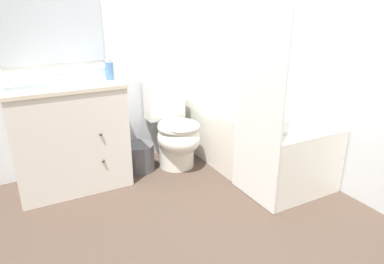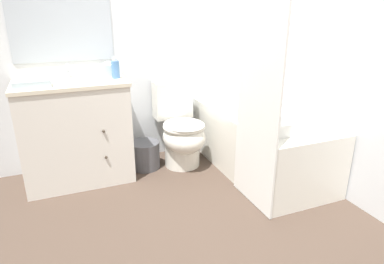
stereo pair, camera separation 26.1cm
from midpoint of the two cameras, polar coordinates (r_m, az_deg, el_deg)
The scene contains 13 objects.
ground_plane at distance 2.33m, azimuth 3.39°, elevation -18.31°, with size 14.00×14.00×0.00m, color #47382D.
wall_back at distance 3.30m, azimuth -11.63°, elevation 16.48°, with size 8.00×0.06×2.50m.
wall_right at distance 3.20m, azimuth 15.42°, elevation 16.04°, with size 0.05×2.59×2.50m.
vanity_cabinet at distance 3.04m, azimuth -22.12°, elevation -0.49°, with size 0.89×0.57×0.88m.
sink_faucet at distance 3.09m, azimuth -23.68°, elevation 8.63°, with size 0.14×0.12×0.12m.
toilet at distance 3.23m, azimuth -5.17°, elevation -0.08°, with size 0.39×0.62×0.77m.
bathtub at distance 3.22m, azimuth 7.96°, elevation -1.28°, with size 0.70×1.45×0.54m.
shower_curtain at distance 2.46m, azimuth 8.27°, elevation 8.54°, with size 0.02×0.53×1.91m.
wastebasket at distance 3.24m, azimuth -11.06°, elevation -4.17°, with size 0.28×0.28×0.26m.
tissue_box at distance 3.05m, azimuth -17.40°, elevation 9.59°, with size 0.14×0.15×0.12m.
soap_dispenser at distance 2.93m, azimuth -16.13°, elevation 9.81°, with size 0.07×0.07×0.17m.
hand_towel_folded at distance 2.77m, azimuth -28.57°, elevation 6.50°, with size 0.26×0.15×0.05m.
bath_towel_folded at distance 2.67m, azimuth 11.50°, elevation 1.11°, with size 0.30×0.19×0.09m.
Camera 1 is at (-1.09, -1.48, 1.45)m, focal length 32.00 mm.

